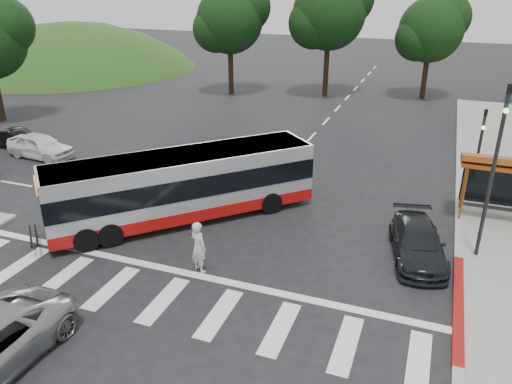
% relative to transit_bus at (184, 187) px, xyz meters
% --- Properties ---
extents(ground, '(140.00, 140.00, 0.00)m').
position_rel_transit_bus_xyz_m(ground, '(2.16, -0.61, -1.45)').
color(ground, black).
rests_on(ground, ground).
extents(sidewalk_east, '(4.00, 40.00, 0.12)m').
position_rel_transit_bus_xyz_m(sidewalk_east, '(13.16, 7.39, -1.39)').
color(sidewalk_east, gray).
rests_on(sidewalk_east, ground).
extents(curb_east, '(0.30, 40.00, 0.15)m').
position_rel_transit_bus_xyz_m(curb_east, '(11.16, 7.39, -1.38)').
color(curb_east, '#9E9991').
rests_on(curb_east, ground).
extents(curb_east_red, '(0.32, 6.00, 0.15)m').
position_rel_transit_bus_xyz_m(curb_east_red, '(11.16, -2.61, -1.37)').
color(curb_east_red, maroon).
rests_on(curb_east_red, ground).
extents(hillside_nw, '(44.00, 44.00, 10.00)m').
position_rel_transit_bus_xyz_m(hillside_nw, '(-29.84, 29.39, -1.45)').
color(hillside_nw, '#204616').
rests_on(hillside_nw, ground).
extents(crosswalk_ladder, '(18.00, 2.60, 0.01)m').
position_rel_transit_bus_xyz_m(crosswalk_ladder, '(2.16, -5.61, -1.44)').
color(crosswalk_ladder, silver).
rests_on(crosswalk_ladder, ground).
extents(traffic_signal_ne_tall, '(0.18, 0.37, 6.50)m').
position_rel_transit_bus_xyz_m(traffic_signal_ne_tall, '(11.76, 0.89, 2.43)').
color(traffic_signal_ne_tall, black).
rests_on(traffic_signal_ne_tall, ground).
extents(traffic_signal_ne_short, '(0.18, 0.37, 4.00)m').
position_rel_transit_bus_xyz_m(traffic_signal_ne_short, '(11.76, 7.89, 1.03)').
color(traffic_signal_ne_short, black).
rests_on(traffic_signal_ne_short, ground).
extents(tree_north_a, '(6.60, 6.15, 10.17)m').
position_rel_transit_bus_xyz_m(tree_north_a, '(0.24, 25.46, 5.47)').
color(tree_north_a, black).
rests_on(tree_north_a, ground).
extents(tree_north_b, '(5.72, 5.33, 8.43)m').
position_rel_transit_bus_xyz_m(tree_north_b, '(8.23, 27.45, 4.21)').
color(tree_north_b, black).
rests_on(tree_north_b, ground).
extents(tree_north_c, '(6.16, 5.74, 9.30)m').
position_rel_transit_bus_xyz_m(tree_north_c, '(-7.76, 23.46, 4.84)').
color(tree_north_c, black).
rests_on(tree_north_c, ground).
extents(transit_bus, '(9.59, 9.73, 2.90)m').
position_rel_transit_bus_xyz_m(transit_bus, '(0.00, 0.00, 0.00)').
color(transit_bus, '#B4B6B9').
rests_on(transit_bus, ground).
extents(pedestrian, '(0.83, 0.71, 1.93)m').
position_rel_transit_bus_xyz_m(pedestrian, '(2.47, -3.57, -0.48)').
color(pedestrian, silver).
rests_on(pedestrian, ground).
extents(dark_sedan, '(2.64, 4.63, 1.27)m').
position_rel_transit_bus_xyz_m(dark_sedan, '(9.66, 0.08, -0.82)').
color(dark_sedan, black).
rests_on(dark_sedan, ground).
extents(west_car_white, '(4.25, 2.05, 1.40)m').
position_rel_transit_bus_xyz_m(west_car_white, '(-11.46, 4.02, -0.75)').
color(west_car_white, white).
rests_on(west_car_white, ground).
extents(west_car_black, '(3.63, 1.49, 1.17)m').
position_rel_transit_bus_xyz_m(west_car_black, '(-13.95, 4.89, -0.87)').
color(west_car_black, black).
rests_on(west_car_black, ground).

